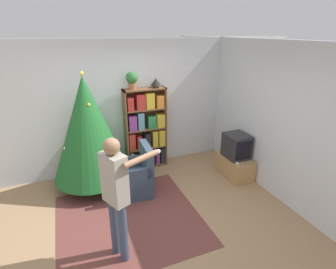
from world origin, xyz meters
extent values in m
plane|color=#9E7A56|center=(0.00, 0.00, 0.00)|extent=(14.00, 14.00, 0.00)
cube|color=silver|center=(0.00, 2.02, 1.30)|extent=(8.00, 0.10, 2.60)
cube|color=silver|center=(2.27, 0.00, 1.30)|extent=(0.10, 8.00, 2.60)
cube|color=brown|center=(-0.32, 0.26, 0.00)|extent=(2.13, 2.06, 0.01)
cube|color=brown|center=(0.05, 1.82, 0.84)|extent=(0.03, 0.26, 1.68)
cube|color=brown|center=(0.87, 1.82, 0.84)|extent=(0.03, 0.26, 1.68)
cube|color=brown|center=(0.46, 1.82, 1.67)|extent=(0.85, 0.26, 0.03)
cube|color=brown|center=(0.46, 1.95, 0.84)|extent=(0.85, 0.01, 1.68)
cube|color=brown|center=(0.46, 1.82, 0.03)|extent=(0.82, 0.26, 0.03)
cube|color=beige|center=(0.13, 1.81, 0.21)|extent=(0.07, 0.24, 0.32)
cube|color=#5B899E|center=(0.24, 1.80, 0.16)|extent=(0.08, 0.21, 0.24)
cube|color=#232328|center=(0.35, 1.80, 0.17)|extent=(0.10, 0.21, 0.25)
cube|color=#843889|center=(0.46, 1.81, 0.21)|extent=(0.10, 0.23, 0.33)
cube|color=#232328|center=(0.58, 1.81, 0.19)|extent=(0.07, 0.23, 0.28)
cube|color=#843889|center=(0.68, 1.79, 0.22)|extent=(0.08, 0.19, 0.34)
cube|color=#232328|center=(0.80, 1.78, 0.21)|extent=(0.10, 0.19, 0.34)
cube|color=brown|center=(0.46, 1.82, 0.44)|extent=(0.82, 0.26, 0.03)
cube|color=#B22D28|center=(0.15, 1.80, 0.63)|extent=(0.13, 0.21, 0.34)
cube|color=#B22D28|center=(0.30, 1.81, 0.59)|extent=(0.10, 0.24, 0.26)
cube|color=#232328|center=(0.48, 1.81, 0.61)|extent=(0.10, 0.23, 0.30)
cube|color=gold|center=(0.63, 1.80, 0.63)|extent=(0.11, 0.22, 0.34)
cube|color=gold|center=(0.78, 1.79, 0.63)|extent=(0.13, 0.21, 0.34)
cube|color=brown|center=(0.46, 1.82, 0.86)|extent=(0.82, 0.26, 0.03)
cube|color=#843889|center=(0.18, 1.80, 1.02)|extent=(0.15, 0.23, 0.30)
cube|color=#5B899E|center=(0.35, 1.80, 1.04)|extent=(0.12, 0.22, 0.34)
cube|color=#2D7A42|center=(0.57, 1.78, 0.99)|extent=(0.16, 0.19, 0.25)
cube|color=gold|center=(0.76, 1.79, 1.01)|extent=(0.16, 0.19, 0.27)
cube|color=brown|center=(0.46, 1.82, 1.27)|extent=(0.82, 0.26, 0.03)
cube|color=#B22D28|center=(0.15, 1.80, 1.41)|extent=(0.12, 0.21, 0.25)
cube|color=#B22D28|center=(0.36, 1.81, 1.43)|extent=(0.17, 0.23, 0.30)
cube|color=gold|center=(0.55, 1.81, 1.44)|extent=(0.17, 0.24, 0.31)
cube|color=orange|center=(0.76, 1.79, 1.41)|extent=(0.14, 0.20, 0.24)
cube|color=tan|center=(1.97, 0.78, 0.21)|extent=(0.45, 0.78, 0.41)
cube|color=#28282D|center=(1.97, 0.78, 0.65)|extent=(0.41, 0.46, 0.47)
cube|color=black|center=(1.97, 0.55, 0.65)|extent=(0.34, 0.01, 0.37)
cube|color=white|center=(1.84, 0.55, 0.42)|extent=(0.04, 0.12, 0.02)
cylinder|color=#4C3323|center=(-0.69, 1.47, 0.05)|extent=(0.36, 0.36, 0.10)
cylinder|color=brown|center=(-0.69, 1.47, 0.16)|extent=(0.08, 0.08, 0.12)
cone|color=#1E6028|center=(-0.69, 1.47, 1.14)|extent=(1.37, 1.37, 1.83)
sphere|color=gold|center=(-0.64, 1.31, 1.60)|extent=(0.06, 0.06, 0.06)
sphere|color=#B74C93|center=(-0.45, 1.53, 1.38)|extent=(0.04, 0.04, 0.04)
sphere|color=silver|center=(-1.10, 1.37, 0.87)|extent=(0.07, 0.07, 0.07)
sphere|color=red|center=(-0.30, 1.57, 0.94)|extent=(0.07, 0.07, 0.07)
sphere|color=red|center=(-0.47, 1.76, 1.03)|extent=(0.05, 0.05, 0.05)
sphere|color=#B74C93|center=(-0.33, 1.86, 0.54)|extent=(0.05, 0.05, 0.05)
sphere|color=#E5CC4C|center=(-0.69, 1.47, 2.08)|extent=(0.07, 0.07, 0.07)
cube|color=#334256|center=(-0.05, 0.89, 0.21)|extent=(0.59, 0.59, 0.42)
cube|color=#334256|center=(0.18, 0.88, 0.67)|extent=(0.15, 0.57, 0.50)
cube|color=#334256|center=(-0.04, 1.13, 0.52)|extent=(0.51, 0.11, 0.20)
cube|color=#334256|center=(-0.06, 0.66, 0.52)|extent=(0.51, 0.11, 0.20)
cylinder|color=#38425B|center=(-0.63, -0.30, 0.42)|extent=(0.11, 0.11, 0.83)
cylinder|color=#38425B|center=(-0.55, -0.46, 0.42)|extent=(0.11, 0.11, 0.83)
cube|color=gray|center=(-0.59, -0.38, 1.15)|extent=(0.30, 0.37, 0.63)
cylinder|color=#8C6647|center=(-0.67, -0.20, 1.12)|extent=(0.07, 0.07, 0.50)
cylinder|color=#8C6647|center=(-0.29, -0.46, 1.39)|extent=(0.47, 0.26, 0.07)
cube|color=white|center=(-0.07, -0.36, 1.39)|extent=(0.12, 0.08, 0.03)
sphere|color=#8C6647|center=(-0.59, -0.38, 1.56)|extent=(0.19, 0.19, 0.19)
cylinder|color=#935B38|center=(0.23, 1.82, 1.74)|extent=(0.14, 0.14, 0.12)
sphere|color=#2D7033|center=(0.23, 1.82, 1.90)|extent=(0.22, 0.22, 0.22)
cylinder|color=#473828|center=(0.70, 1.82, 1.70)|extent=(0.12, 0.12, 0.04)
cone|color=black|center=(0.70, 1.82, 1.79)|extent=(0.20, 0.20, 0.14)
cube|color=#232328|center=(-0.20, 1.04, 0.02)|extent=(0.23, 0.19, 0.03)
cube|color=orange|center=(-0.22, 1.03, 0.05)|extent=(0.23, 0.15, 0.03)
cube|color=#284C93|center=(-0.20, 1.03, 0.08)|extent=(0.20, 0.15, 0.04)
camera|label=1|loc=(-0.98, -3.02, 2.73)|focal=28.00mm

